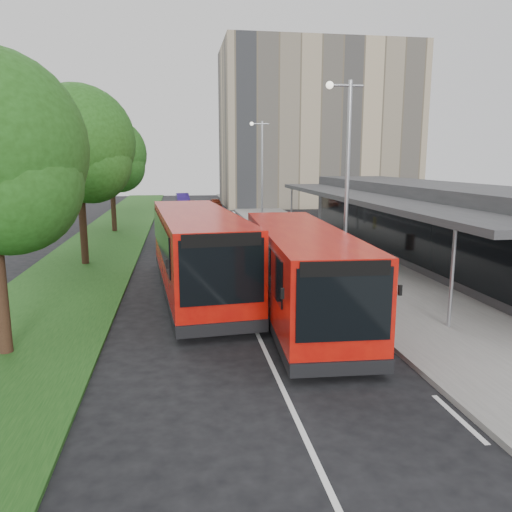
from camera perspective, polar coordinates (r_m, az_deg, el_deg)
The scene contains 17 objects.
ground at distance 17.62m, azimuth -1.05°, elevation -6.32°, with size 120.00×120.00×0.00m, color black.
pavement at distance 37.94m, azimuth 3.86°, elevation 3.07°, with size 5.00×80.00×0.15m, color slate.
grass_verge at distance 37.34m, azimuth -16.02°, elevation 2.51°, with size 5.00×80.00×0.10m, color #174115.
lane_centre_line at distance 32.18m, azimuth -4.66°, elevation 1.53°, with size 0.12×70.00×0.01m, color silver.
kerb_dashes at distance 36.48m, azimuth 0.05°, elevation 2.67°, with size 0.12×56.00×0.01m.
office_block at distance 61.01m, azimuth 6.89°, elevation 14.35°, with size 22.00×12.00×18.00m, color tan.
station_building at distance 28.12m, azimuth 19.11°, elevation 3.81°, with size 7.70×26.00×4.00m.
tree_mid at distance 26.17m, azimuth -19.67°, elevation 11.35°, with size 5.50×5.50×8.84m.
tree_far at distance 38.03m, azimuth -16.27°, elevation 10.60°, with size 5.12×5.12×8.23m.
lamp_post_near at distance 19.74m, azimuth 10.17°, elevation 9.28°, with size 1.44×0.28×8.00m.
lamp_post_far at distance 39.20m, azimuth 0.57°, elevation 10.15°, with size 1.44×0.28×8.00m.
bus_main at distance 16.72m, azimuth 5.03°, elevation -1.84°, with size 3.20×10.73×3.00m.
bus_second at distance 19.69m, azimuth -6.74°, elevation 0.42°, with size 3.88×11.64×3.24m.
litter_bin at distance 28.23m, azimuth 8.52°, elevation 1.36°, with size 0.50×0.50×0.91m, color #371E16.
bollard at distance 36.28m, azimuth 2.36°, elevation 3.57°, with size 0.14×0.14×0.91m, color yellow.
car_near at distance 55.97m, azimuth -4.66°, elevation 6.05°, with size 1.29×3.20×1.09m, color #581A0C.
car_far at distance 60.71m, azimuth -8.38°, elevation 6.48°, with size 1.45×4.14×1.37m, color navy.
Camera 1 is at (-2.26, -16.68, 5.20)m, focal length 35.00 mm.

